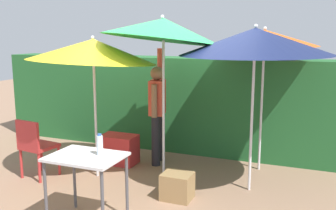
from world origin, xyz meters
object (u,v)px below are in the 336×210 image
object	(u,v)px
umbrella_rainbow	(163,29)
umbrella_orange	(93,50)
umbrella_yellow	(255,42)
bottle_water	(100,145)
umbrella_navy	(265,39)
cooler_box	(119,149)
person_vendor	(157,107)
crate_cardboard	(177,186)
chair_plastic	(35,145)
folding_table	(86,164)

from	to	relation	value
umbrella_rainbow	umbrella_orange	xyz separation A→B (m)	(-0.95, -0.30, -0.29)
umbrella_yellow	bottle_water	size ratio (longest dim) A/B	9.28
umbrella_navy	bottle_water	size ratio (longest dim) A/B	9.24
umbrella_navy	cooler_box	size ratio (longest dim) A/B	3.79
person_vendor	bottle_water	distance (m)	2.11
cooler_box	crate_cardboard	xyz separation A→B (m)	(1.39, -0.94, -0.07)
crate_cardboard	umbrella_yellow	bearing A→B (deg)	38.42
chair_plastic	umbrella_navy	bearing A→B (deg)	28.11
umbrella_navy	chair_plastic	xyz separation A→B (m)	(-3.00, -1.60, -1.52)
folding_table	bottle_water	world-z (taller)	bottle_water
cooler_box	umbrella_orange	bearing A→B (deg)	-92.20
umbrella_navy	folding_table	xyz separation A→B (m)	(-1.52, -2.47, -1.34)
umbrella_rainbow	chair_plastic	xyz separation A→B (m)	(-1.74, -0.71, -1.66)
umbrella_navy	cooler_box	xyz separation A→B (m)	(-2.19, -0.57, -1.79)
umbrella_navy	chair_plastic	distance (m)	3.73
umbrella_orange	crate_cardboard	size ratio (longest dim) A/B	5.52
umbrella_rainbow	person_vendor	xyz separation A→B (m)	(-0.36, 0.60, -1.23)
umbrella_navy	crate_cardboard	bearing A→B (deg)	-118.14
umbrella_orange	umbrella_yellow	size ratio (longest dim) A/B	0.95
crate_cardboard	bottle_water	size ratio (longest dim) A/B	1.59
umbrella_yellow	umbrella_rainbow	bearing A→B (deg)	-178.90
umbrella_yellow	bottle_water	xyz separation A→B (m)	(-1.39, -1.52, -1.11)
cooler_box	umbrella_yellow	bearing A→B (deg)	-7.79
crate_cardboard	folding_table	distance (m)	1.30
umbrella_rainbow	cooler_box	size ratio (longest dim) A/B	4.22
folding_table	umbrella_navy	bearing A→B (deg)	58.35
umbrella_yellow	folding_table	distance (m)	2.58
bottle_water	chair_plastic	bearing A→B (deg)	153.90
umbrella_orange	bottle_water	xyz separation A→B (m)	(0.83, -1.20, -0.97)
umbrella_rainbow	umbrella_yellow	xyz separation A→B (m)	(1.27, 0.02, -0.16)
umbrella_yellow	chair_plastic	xyz separation A→B (m)	(-3.00, -0.73, -1.50)
umbrella_rainbow	cooler_box	bearing A→B (deg)	160.71
umbrella_rainbow	crate_cardboard	size ratio (longest dim) A/B	6.44
umbrella_rainbow	crate_cardboard	bearing A→B (deg)	-53.62
umbrella_navy	umbrella_rainbow	bearing A→B (deg)	-144.80
chair_plastic	cooler_box	world-z (taller)	chair_plastic
chair_plastic	cooler_box	distance (m)	1.34
umbrella_orange	crate_cardboard	world-z (taller)	umbrella_orange
person_vendor	cooler_box	size ratio (longest dim) A/B	3.22
umbrella_yellow	umbrella_navy	xyz separation A→B (m)	(-0.00, 0.87, 0.02)
umbrella_rainbow	folding_table	xyz separation A→B (m)	(-0.26, -1.58, -1.48)
chair_plastic	umbrella_orange	bearing A→B (deg)	27.59
umbrella_navy	person_vendor	distance (m)	1.98
umbrella_yellow	chair_plastic	world-z (taller)	umbrella_yellow
folding_table	cooler_box	bearing A→B (deg)	109.45
umbrella_navy	cooler_box	distance (m)	2.89
umbrella_navy	crate_cardboard	size ratio (longest dim) A/B	5.79
umbrella_yellow	crate_cardboard	size ratio (longest dim) A/B	5.82
person_vendor	cooler_box	distance (m)	0.94
crate_cardboard	folding_table	xyz separation A→B (m)	(-0.71, -0.96, 0.52)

